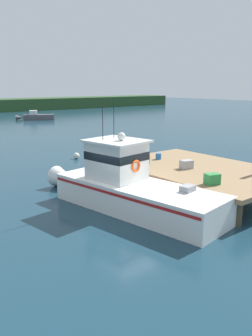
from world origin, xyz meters
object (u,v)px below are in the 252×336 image
at_px(main_fishing_boat, 127,186).
at_px(moored_boat_far_left, 36,117).
at_px(crate_stack_near_edge, 186,164).
at_px(crate_single_far, 144,161).
at_px(mooring_buoy_spare_mooring, 76,156).
at_px(bait_bucket, 158,156).
at_px(crate_single_by_cleat, 212,179).

bearing_deg(main_fishing_boat, moored_boat_far_left, 70.70).
height_order(crate_stack_near_edge, crate_single_far, crate_stack_near_edge).
bearing_deg(crate_stack_near_edge, mooring_buoy_spare_mooring, 91.22).
xyz_separation_m(crate_stack_near_edge, bait_bucket, (0.47, 2.55, -0.04)).
distance_m(crate_single_far, bait_bucket, 1.62).
bearing_deg(mooring_buoy_spare_mooring, bait_bucket, -85.04).
xyz_separation_m(crate_single_far, bait_bucket, (1.54, 0.48, -0.03)).
relative_size(crate_single_far, mooring_buoy_spare_mooring, 1.31).
height_order(main_fishing_boat, bait_bucket, main_fishing_boat).
xyz_separation_m(crate_single_by_cleat, moored_boat_far_left, (11.33, 42.41, -0.93)).
height_order(bait_bucket, moored_boat_far_left, bait_bucket).
distance_m(crate_single_far, mooring_buoy_spare_mooring, 8.61).
distance_m(crate_single_by_cleat, moored_boat_far_left, 43.91).
height_order(crate_single_by_cleat, bait_bucket, crate_single_by_cleat).
bearing_deg(bait_bucket, moored_boat_far_left, 75.64).
bearing_deg(bait_bucket, main_fishing_boat, -149.13).
height_order(crate_single_by_cleat, moored_boat_far_left, crate_single_by_cleat).
distance_m(crate_stack_near_edge, crate_single_by_cleat, 2.98).
distance_m(bait_bucket, mooring_buoy_spare_mooring, 8.12).
bearing_deg(crate_single_by_cleat, main_fishing_boat, 135.65).
relative_size(crate_single_by_cleat, moored_boat_far_left, 0.11).
bearing_deg(bait_bucket, crate_single_by_cleat, -109.16).
relative_size(crate_single_by_cleat, mooring_buoy_spare_mooring, 1.31).
relative_size(moored_boat_far_left, mooring_buoy_spare_mooring, 12.42).
height_order(moored_boat_far_left, mooring_buoy_spare_mooring, moored_boat_far_left).
distance_m(main_fishing_boat, crate_stack_near_edge, 3.98).
relative_size(crate_single_far, moored_boat_far_left, 0.11).
relative_size(main_fishing_boat, crate_single_far, 16.61).
bearing_deg(moored_boat_far_left, main_fishing_boat, -109.30).
xyz_separation_m(moored_boat_far_left, mooring_buoy_spare_mooring, (-10.22, -29.19, -0.27)).
relative_size(crate_stack_near_edge, mooring_buoy_spare_mooring, 1.31).
height_order(main_fishing_boat, moored_boat_far_left, main_fishing_boat).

